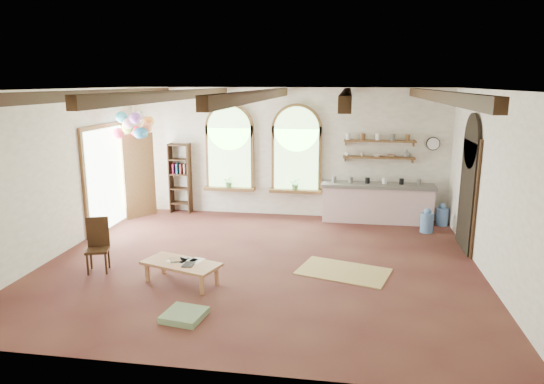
% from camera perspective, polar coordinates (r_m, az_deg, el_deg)
% --- Properties ---
extents(floor, '(8.00, 8.00, 0.00)m').
position_cam_1_polar(floor, '(9.20, -1.38, -8.39)').
color(floor, brown).
rests_on(floor, ground).
extents(ceiling_beams, '(6.20, 6.80, 0.18)m').
position_cam_1_polar(ceiling_beams, '(8.58, -1.49, 11.29)').
color(ceiling_beams, '#351E10').
rests_on(ceiling_beams, ceiling).
extents(window_left, '(1.30, 0.28, 2.20)m').
position_cam_1_polar(window_left, '(12.34, -5.01, 4.87)').
color(window_left, brown).
rests_on(window_left, floor).
extents(window_right, '(1.30, 0.28, 2.20)m').
position_cam_1_polar(window_right, '(12.05, 2.89, 4.71)').
color(window_right, brown).
rests_on(window_right, floor).
extents(left_doorway, '(0.10, 1.90, 2.50)m').
position_cam_1_polar(left_doorway, '(11.82, -18.99, 1.50)').
color(left_doorway, brown).
rests_on(left_doorway, floor).
extents(right_doorway, '(0.10, 1.30, 2.40)m').
position_cam_1_polar(right_doorway, '(10.46, 21.97, -0.42)').
color(right_doorway, black).
rests_on(right_doorway, floor).
extents(kitchen_counter, '(2.68, 0.62, 0.94)m').
position_cam_1_polar(kitchen_counter, '(12.01, 12.25, -1.22)').
color(kitchen_counter, '#FCD5D6').
rests_on(kitchen_counter, floor).
extents(wall_shelf_lower, '(1.70, 0.24, 0.04)m').
position_cam_1_polar(wall_shelf_lower, '(11.97, 12.45, 3.98)').
color(wall_shelf_lower, brown).
rests_on(wall_shelf_lower, wall_back).
extents(wall_shelf_upper, '(1.70, 0.24, 0.04)m').
position_cam_1_polar(wall_shelf_upper, '(11.92, 12.54, 5.88)').
color(wall_shelf_upper, brown).
rests_on(wall_shelf_upper, wall_back).
extents(wall_clock, '(0.32, 0.04, 0.32)m').
position_cam_1_polar(wall_clock, '(12.14, 18.43, 5.41)').
color(wall_clock, black).
rests_on(wall_clock, wall_back).
extents(bookshelf, '(0.53, 0.32, 1.80)m').
position_cam_1_polar(bookshelf, '(12.73, -10.75, 1.60)').
color(bookshelf, '#351E10').
rests_on(bookshelf, floor).
extents(coffee_table, '(1.43, 0.97, 0.37)m').
position_cam_1_polar(coffee_table, '(8.36, -10.63, -8.42)').
color(coffee_table, tan).
rests_on(coffee_table, floor).
extents(side_chair, '(0.48, 0.48, 0.97)m').
position_cam_1_polar(side_chair, '(9.29, -19.76, -7.12)').
color(side_chair, '#351E10').
rests_on(side_chair, floor).
extents(floor_mat, '(1.78, 1.37, 0.02)m').
position_cam_1_polar(floor_mat, '(8.90, 8.40, -9.23)').
color(floor_mat, tan).
rests_on(floor_mat, floor).
extents(floor_cushion, '(0.63, 0.63, 0.10)m').
position_cam_1_polar(floor_cushion, '(7.31, -10.28, -14.07)').
color(floor_cushion, '#6E8A5F').
rests_on(floor_cushion, floor).
extents(water_jug_a, '(0.29, 0.29, 0.57)m').
position_cam_1_polar(water_jug_a, '(11.51, 17.76, -3.34)').
color(water_jug_a, '#5C88C5').
rests_on(water_jug_a, floor).
extents(water_jug_b, '(0.28, 0.28, 0.54)m').
position_cam_1_polar(water_jug_b, '(12.18, 19.38, -2.64)').
color(water_jug_b, '#5C88C5').
rests_on(water_jug_b, floor).
extents(balloon_cluster, '(0.83, 0.87, 1.16)m').
position_cam_1_polar(balloon_cluster, '(11.86, -15.94, 7.54)').
color(balloon_cluster, white).
rests_on(balloon_cluster, floor).
extents(table_book, '(0.27, 0.30, 0.02)m').
position_cam_1_polar(table_book, '(8.45, -11.91, -7.85)').
color(table_book, olive).
rests_on(table_book, coffee_table).
extents(tablet, '(0.19, 0.26, 0.01)m').
position_cam_1_polar(tablet, '(8.23, -9.81, -8.39)').
color(tablet, black).
rests_on(tablet, coffee_table).
extents(potted_plant_left, '(0.27, 0.23, 0.30)m').
position_cam_1_polar(potted_plant_left, '(12.37, -5.06, 1.22)').
color(potted_plant_left, '#598C4C').
rests_on(potted_plant_left, window_left).
extents(potted_plant_right, '(0.27, 0.23, 0.30)m').
position_cam_1_polar(potted_plant_right, '(12.08, 2.80, 0.97)').
color(potted_plant_right, '#598C4C').
rests_on(potted_plant_right, window_right).
extents(shelf_cup_a, '(0.12, 0.10, 0.10)m').
position_cam_1_polar(shelf_cup_a, '(11.94, 8.86, 4.44)').
color(shelf_cup_a, white).
rests_on(shelf_cup_a, wall_shelf_lower).
extents(shelf_cup_b, '(0.10, 0.10, 0.09)m').
position_cam_1_polar(shelf_cup_b, '(11.95, 10.54, 4.37)').
color(shelf_cup_b, beige).
rests_on(shelf_cup_b, wall_shelf_lower).
extents(shelf_bowl_a, '(0.22, 0.22, 0.05)m').
position_cam_1_polar(shelf_bowl_a, '(11.96, 12.22, 4.21)').
color(shelf_bowl_a, beige).
rests_on(shelf_bowl_a, wall_shelf_lower).
extents(shelf_bowl_b, '(0.20, 0.20, 0.06)m').
position_cam_1_polar(shelf_bowl_b, '(11.99, 13.89, 4.16)').
color(shelf_bowl_b, '#8C664C').
rests_on(shelf_bowl_b, wall_shelf_lower).
extents(shelf_vase, '(0.18, 0.18, 0.19)m').
position_cam_1_polar(shelf_vase, '(12.02, 15.58, 4.40)').
color(shelf_vase, slate).
rests_on(shelf_vase, wall_shelf_lower).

